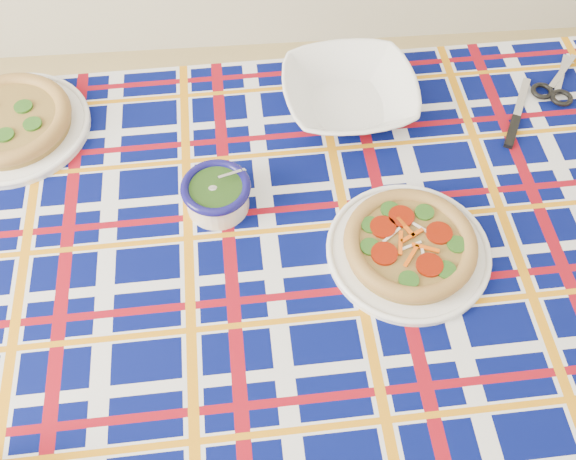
{
  "coord_description": "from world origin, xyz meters",
  "views": [
    {
      "loc": [
        0.33,
        -0.12,
        1.75
      ],
      "look_at": [
        0.38,
        0.54,
        0.78
      ],
      "focal_mm": 40.0,
      "sensor_mm": 36.0,
      "label": 1
    }
  ],
  "objects_px": {
    "pesto_bowl": "(217,193)",
    "serving_bowl": "(349,95)",
    "dining_table": "(310,270)",
    "main_focaccia_plate": "(410,244)"
  },
  "relations": [
    {
      "from": "main_focaccia_plate",
      "to": "pesto_bowl",
      "type": "bearing_deg",
      "value": 158.34
    },
    {
      "from": "dining_table",
      "to": "main_focaccia_plate",
      "type": "height_order",
      "value": "main_focaccia_plate"
    },
    {
      "from": "pesto_bowl",
      "to": "serving_bowl",
      "type": "relative_size",
      "value": 0.47
    },
    {
      "from": "dining_table",
      "to": "pesto_bowl",
      "type": "relative_size",
      "value": 12.6
    },
    {
      "from": "pesto_bowl",
      "to": "serving_bowl",
      "type": "distance_m",
      "value": 0.37
    },
    {
      "from": "pesto_bowl",
      "to": "dining_table",
      "type": "bearing_deg",
      "value": -33.61
    },
    {
      "from": "dining_table",
      "to": "main_focaccia_plate",
      "type": "relative_size",
      "value": 5.39
    },
    {
      "from": "dining_table",
      "to": "main_focaccia_plate",
      "type": "distance_m",
      "value": 0.21
    },
    {
      "from": "pesto_bowl",
      "to": "serving_bowl",
      "type": "xyz_separation_m",
      "value": [
        0.28,
        0.24,
        -0.0
      ]
    },
    {
      "from": "pesto_bowl",
      "to": "serving_bowl",
      "type": "bearing_deg",
      "value": 40.44
    }
  ]
}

